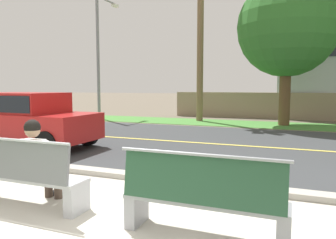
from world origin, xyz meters
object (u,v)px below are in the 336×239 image
Objects in this scene: bench_left at (23,176)px; shade_tree_far_left at (291,19)px; car_red_far at (22,117)px; seated_person_white at (39,159)px; bench_right at (203,199)px; streetlamp at (100,47)px.

shade_tree_far_left is at bearing 74.59° from bench_left.
car_red_far is 11.25m from shade_tree_far_left.
seated_person_white is 5.09m from car_red_far.
streetlamp is (-8.80, 11.45, 3.32)m from bench_right.
seated_person_white is at bearing -105.03° from shade_tree_far_left.
bench_left is at bearing -61.60° from streetlamp.
streetlamp is at bearing -178.69° from shade_tree_far_left.
bench_right is 14.81m from streetlamp.
bench_left is 0.28× the size of streetlamp.
streetlamp is (-6.32, 11.28, 3.11)m from seated_person_white.
bench_left is at bearing -126.75° from seated_person_white.
car_red_far is 8.77m from streetlamp.
seated_person_white reaches higher than bench_right.
streetlamp is (-6.19, 11.45, 3.32)m from bench_left.
car_red_far is 0.65× the size of streetlamp.
streetlamp reaches higher than car_red_far.
shade_tree_far_left is at bearing 74.97° from seated_person_white.
bench_left is at bearing 180.00° from bench_right.
shade_tree_far_left reaches higher than streetlamp.
seated_person_white is 0.29× the size of car_red_far.
shade_tree_far_left reaches higher than bench_right.
bench_right is 0.43× the size of car_red_far.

